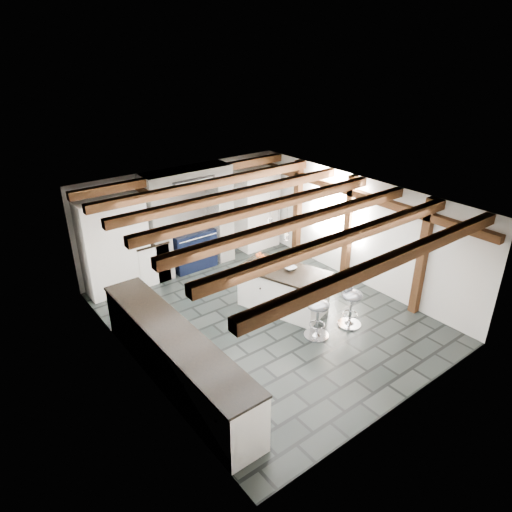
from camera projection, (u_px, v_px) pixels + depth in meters
ground at (265, 317)px, 8.69m from camera, size 6.00×6.00×0.00m
room_shell at (196, 249)px, 8.91m from camera, size 6.00×6.03×6.00m
range_cooker at (192, 248)px, 10.40m from camera, size 1.00×0.63×0.99m
kitchen_island at (283, 288)px, 8.81m from camera, size 1.37×1.87×1.11m
bar_stool_near at (351, 301)px, 8.23m from camera, size 0.44×0.44×0.80m
bar_stool_far at (318, 311)px, 7.91m from camera, size 0.53×0.53×0.82m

